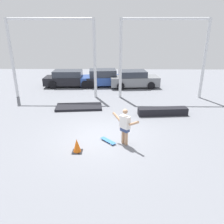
{
  "coord_description": "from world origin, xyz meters",
  "views": [
    {
      "loc": [
        0.54,
        -8.92,
        4.57
      ],
      "look_at": [
        0.38,
        1.26,
        0.71
      ],
      "focal_mm": 35.0,
      "sensor_mm": 36.0,
      "label": 1
    }
  ],
  "objects_px": {
    "skateboard": "(108,141)",
    "parked_car_grey": "(134,79)",
    "parked_car_black": "(70,79)",
    "skateboarder": "(125,125)",
    "manual_pad": "(79,107)",
    "grind_box": "(163,111)",
    "traffic_cone": "(77,146)",
    "parked_car_blue": "(104,78)"
  },
  "relations": [
    {
      "from": "skateboard",
      "to": "parked_car_grey",
      "type": "relative_size",
      "value": 0.18
    },
    {
      "from": "skateboard",
      "to": "parked_car_black",
      "type": "distance_m",
      "value": 10.57
    },
    {
      "from": "skateboarder",
      "to": "manual_pad",
      "type": "distance_m",
      "value": 5.31
    },
    {
      "from": "skateboard",
      "to": "grind_box",
      "type": "xyz_separation_m",
      "value": [
        3.0,
        3.27,
        0.15
      ]
    },
    {
      "from": "manual_pad",
      "to": "parked_car_grey",
      "type": "relative_size",
      "value": 0.67
    },
    {
      "from": "skateboarder",
      "to": "parked_car_black",
      "type": "relative_size",
      "value": 0.37
    },
    {
      "from": "skateboard",
      "to": "traffic_cone",
      "type": "height_order",
      "value": "traffic_cone"
    },
    {
      "from": "skateboarder",
      "to": "parked_car_black",
      "type": "height_order",
      "value": "skateboarder"
    },
    {
      "from": "grind_box",
      "to": "parked_car_blue",
      "type": "xyz_separation_m",
      "value": [
        -3.67,
        6.86,
        0.46
      ]
    },
    {
      "from": "manual_pad",
      "to": "parked_car_blue",
      "type": "xyz_separation_m",
      "value": [
        1.29,
        5.76,
        0.6
      ]
    },
    {
      "from": "parked_car_black",
      "to": "manual_pad",
      "type": "bearing_deg",
      "value": -75.75
    },
    {
      "from": "skateboarder",
      "to": "skateboard",
      "type": "relative_size",
      "value": 2.1
    },
    {
      "from": "grind_box",
      "to": "traffic_cone",
      "type": "xyz_separation_m",
      "value": [
        -4.2,
        -4.11,
        0.07
      ]
    },
    {
      "from": "parked_car_black",
      "to": "traffic_cone",
      "type": "bearing_deg",
      "value": -79.7
    },
    {
      "from": "grind_box",
      "to": "parked_car_blue",
      "type": "height_order",
      "value": "parked_car_blue"
    },
    {
      "from": "skateboard",
      "to": "parked_car_grey",
      "type": "xyz_separation_m",
      "value": [
        1.85,
        9.74,
        0.6
      ]
    },
    {
      "from": "grind_box",
      "to": "traffic_cone",
      "type": "relative_size",
      "value": 4.87
    },
    {
      "from": "skateboard",
      "to": "traffic_cone",
      "type": "distance_m",
      "value": 1.48
    },
    {
      "from": "skateboard",
      "to": "manual_pad",
      "type": "relative_size",
      "value": 0.27
    },
    {
      "from": "skateboarder",
      "to": "manual_pad",
      "type": "xyz_separation_m",
      "value": [
        -2.66,
        4.52,
        -0.79
      ]
    },
    {
      "from": "manual_pad",
      "to": "traffic_cone",
      "type": "relative_size",
      "value": 4.87
    },
    {
      "from": "skateboarder",
      "to": "parked_car_grey",
      "type": "bearing_deg",
      "value": 128.82
    },
    {
      "from": "parked_car_black",
      "to": "grind_box",
      "type": "bearing_deg",
      "value": -47.49
    },
    {
      "from": "grind_box",
      "to": "parked_car_grey",
      "type": "xyz_separation_m",
      "value": [
        -1.15,
        6.47,
        0.46
      ]
    },
    {
      "from": "parked_car_black",
      "to": "traffic_cone",
      "type": "xyz_separation_m",
      "value": [
        2.4,
        -10.76,
        -0.37
      ]
    },
    {
      "from": "parked_car_grey",
      "to": "traffic_cone",
      "type": "height_order",
      "value": "parked_car_grey"
    },
    {
      "from": "parked_car_black",
      "to": "parked_car_blue",
      "type": "height_order",
      "value": "parked_car_blue"
    },
    {
      "from": "grind_box",
      "to": "parked_car_black",
      "type": "distance_m",
      "value": 9.38
    },
    {
      "from": "parked_car_black",
      "to": "traffic_cone",
      "type": "relative_size",
      "value": 7.53
    },
    {
      "from": "skateboarder",
      "to": "traffic_cone",
      "type": "distance_m",
      "value": 2.11
    },
    {
      "from": "parked_car_black",
      "to": "skateboard",
      "type": "bearing_deg",
      "value": -72.33
    },
    {
      "from": "parked_car_blue",
      "to": "parked_car_grey",
      "type": "distance_m",
      "value": 2.55
    },
    {
      "from": "grind_box",
      "to": "manual_pad",
      "type": "bearing_deg",
      "value": 167.49
    },
    {
      "from": "skateboarder",
      "to": "parked_car_grey",
      "type": "xyz_separation_m",
      "value": [
        1.14,
        9.89,
        -0.2
      ]
    },
    {
      "from": "manual_pad",
      "to": "parked_car_black",
      "type": "height_order",
      "value": "parked_car_black"
    },
    {
      "from": "parked_car_black",
      "to": "parked_car_grey",
      "type": "bearing_deg",
      "value": -4.19
    },
    {
      "from": "skateboard",
      "to": "manual_pad",
      "type": "xyz_separation_m",
      "value": [
        -1.95,
        4.37,
        0.01
      ]
    },
    {
      "from": "skateboard",
      "to": "parked_car_grey",
      "type": "distance_m",
      "value": 9.93
    },
    {
      "from": "manual_pad",
      "to": "parked_car_grey",
      "type": "distance_m",
      "value": 6.61
    },
    {
      "from": "grind_box",
      "to": "manual_pad",
      "type": "relative_size",
      "value": 1.0
    },
    {
      "from": "skateboard",
      "to": "parked_car_black",
      "type": "xyz_separation_m",
      "value": [
        -3.6,
        9.92,
        0.59
      ]
    },
    {
      "from": "manual_pad",
      "to": "parked_car_black",
      "type": "xyz_separation_m",
      "value": [
        -1.65,
        5.55,
        0.58
      ]
    }
  ]
}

